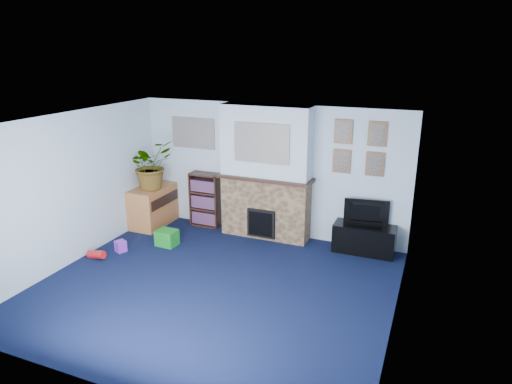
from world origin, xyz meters
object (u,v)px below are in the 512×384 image
at_px(tv_stand, 364,240).
at_px(bookshelf, 206,201).
at_px(sideboard, 153,207).
at_px(television, 366,213).

distance_m(tv_stand, bookshelf, 3.07).
bearing_deg(sideboard, bookshelf, 20.04).
xyz_separation_m(bookshelf, sideboard, (-0.98, -0.36, -0.15)).
height_order(television, sideboard, television).
bearing_deg(television, bookshelf, -9.44).
distance_m(tv_stand, sideboard, 4.05).
relative_size(bookshelf, sideboard, 1.07).
bearing_deg(bookshelf, tv_stand, -1.43).
bearing_deg(tv_stand, television, 90.00).
height_order(television, bookshelf, bookshelf).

